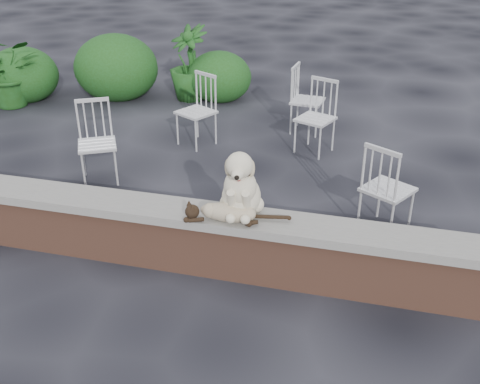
% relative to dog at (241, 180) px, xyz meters
% --- Properties ---
extents(ground, '(60.00, 60.00, 0.00)m').
position_rel_dog_xyz_m(ground, '(-0.78, -0.05, -0.89)').
color(ground, black).
rests_on(ground, ground).
extents(brick_wall, '(6.00, 0.30, 0.50)m').
position_rel_dog_xyz_m(brick_wall, '(-0.78, -0.05, -0.64)').
color(brick_wall, brown).
rests_on(brick_wall, ground).
extents(capstone, '(6.20, 0.40, 0.08)m').
position_rel_dog_xyz_m(capstone, '(-0.78, -0.05, -0.35)').
color(capstone, slate).
rests_on(capstone, brick_wall).
extents(dog, '(0.48, 0.59, 0.62)m').
position_rel_dog_xyz_m(dog, '(0.00, 0.00, 0.00)').
color(dog, beige).
rests_on(dog, capstone).
extents(cat, '(1.06, 0.38, 0.18)m').
position_rel_dog_xyz_m(cat, '(-0.08, -0.15, -0.22)').
color(cat, tan).
rests_on(cat, capstone).
extents(chair_a, '(0.76, 0.76, 0.94)m').
position_rel_dog_xyz_m(chair_a, '(-2.04, 1.33, -0.42)').
color(chair_a, silver).
rests_on(chair_a, ground).
extents(chair_c, '(0.77, 0.77, 0.94)m').
position_rel_dog_xyz_m(chair_c, '(1.20, 1.02, -0.42)').
color(chair_c, silver).
rests_on(chair_c, ground).
extents(chair_d, '(0.73, 0.73, 0.94)m').
position_rel_dog_xyz_m(chair_d, '(0.26, 2.78, -0.42)').
color(chair_d, silver).
rests_on(chair_d, ground).
extents(chair_b, '(0.76, 0.76, 0.94)m').
position_rel_dog_xyz_m(chair_b, '(-1.29, 2.65, -0.42)').
color(chair_b, silver).
rests_on(chair_b, ground).
extents(chair_e, '(0.61, 0.61, 0.94)m').
position_rel_dog_xyz_m(chair_e, '(0.06, 3.48, -0.42)').
color(chair_e, silver).
rests_on(chair_e, ground).
extents(potted_plant_a, '(1.24, 1.17, 1.09)m').
position_rel_dog_xyz_m(potted_plant_a, '(-4.60, 3.45, -0.35)').
color(potted_plant_a, '#1C4513').
rests_on(potted_plant_a, ground).
extents(potted_plant_b, '(0.92, 0.92, 1.19)m').
position_rel_dog_xyz_m(potted_plant_b, '(-2.00, 4.48, -0.30)').
color(potted_plant_b, '#1C4513').
rests_on(potted_plant_b, ground).
extents(shrubbery, '(4.17, 1.80, 1.09)m').
position_rel_dog_xyz_m(shrubbery, '(-3.23, 4.19, -0.45)').
color(shrubbery, '#1C4513').
rests_on(shrubbery, ground).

